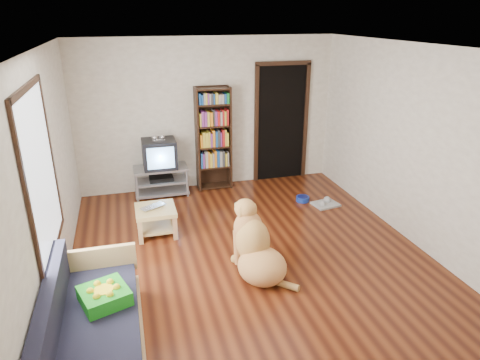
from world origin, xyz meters
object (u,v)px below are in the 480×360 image
object	(u,v)px
dog_bowl	(303,199)
sofa	(93,333)
laptop	(155,208)
green_cushion	(104,296)
dog	(256,248)
tv_stand	(161,180)
bookshelf	(213,133)
crt_tv	(159,153)
grey_rag	(326,204)
coffee_table	(156,216)

from	to	relation	value
dog_bowl	sofa	size ratio (longest dim) A/B	0.12
laptop	green_cushion	bearing A→B (deg)	-137.57
dog_bowl	dog	xyz separation A→B (m)	(-1.40, -1.81, 0.29)
tv_stand	bookshelf	distance (m)	1.20
dog_bowl	crt_tv	bearing A→B (deg)	157.27
laptop	dog	distance (m)	1.67
green_cushion	bookshelf	distance (m)	3.98
grey_rag	crt_tv	distance (m)	2.90
bookshelf	dog	world-z (taller)	bookshelf
bookshelf	sofa	world-z (taller)	bookshelf
laptop	bookshelf	size ratio (longest dim) A/B	0.20
green_cushion	crt_tv	bearing A→B (deg)	56.66
bookshelf	coffee_table	world-z (taller)	bookshelf
green_cushion	grey_rag	xyz separation A→B (m)	(3.39, 2.25, -0.47)
green_cushion	coffee_table	size ratio (longest dim) A/B	0.75
grey_rag	dog	bearing A→B (deg)	-137.43
laptop	crt_tv	xyz separation A→B (m)	(0.22, 1.46, 0.33)
green_cushion	grey_rag	distance (m)	4.10
green_cushion	bookshelf	xyz separation A→B (m)	(1.80, 3.51, 0.51)
tv_stand	bookshelf	size ratio (longest dim) A/B	0.50
tv_stand	dog	bearing A→B (deg)	-72.76
laptop	dog_bowl	bearing A→B (deg)	-17.71
grey_rag	crt_tv	xyz separation A→B (m)	(-2.54, 1.19, 0.73)
dog	sofa	bearing A→B (deg)	-153.52
green_cushion	bookshelf	bearing A→B (deg)	43.41
tv_stand	coffee_table	size ratio (longest dim) A/B	1.64
laptop	sofa	bearing A→B (deg)	-138.91
crt_tv	grey_rag	bearing A→B (deg)	-25.07
grey_rag	coffee_table	xyz separation A→B (m)	(-2.76, -0.25, 0.27)
crt_tv	sofa	world-z (taller)	crt_tv
green_cushion	dog_bowl	bearing A→B (deg)	19.54
dog_bowl	coffee_table	world-z (taller)	coffee_table
green_cushion	crt_tv	world-z (taller)	crt_tv
tv_stand	grey_rag	bearing A→B (deg)	-24.66
tv_stand	dog	xyz separation A→B (m)	(0.85, -2.72, 0.06)
tv_stand	coffee_table	distance (m)	1.43
green_cushion	sofa	bearing A→B (deg)	-140.02
laptop	bookshelf	bearing A→B (deg)	23.03
laptop	grey_rag	world-z (taller)	laptop
dog_bowl	tv_stand	distance (m)	2.43
tv_stand	dog	distance (m)	2.85
green_cushion	laptop	bearing A→B (deg)	52.74
bookshelf	tv_stand	bearing A→B (deg)	-174.37
laptop	dog_bowl	distance (m)	2.54
laptop	crt_tv	size ratio (longest dim) A/B	0.62
dog_bowl	green_cushion	bearing A→B (deg)	-140.99
dog_bowl	coffee_table	bearing A→B (deg)	-168.59
sofa	dog	xyz separation A→B (m)	(1.82, 0.91, 0.07)
dog_bowl	bookshelf	world-z (taller)	bookshelf
dog_bowl	dog	world-z (taller)	dog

